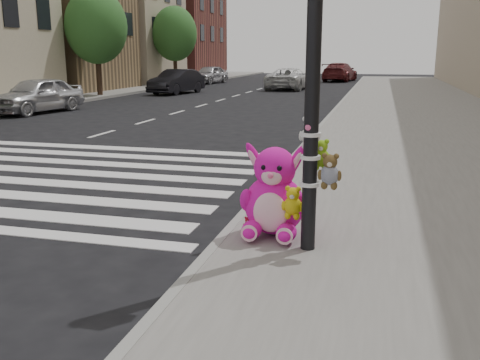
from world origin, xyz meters
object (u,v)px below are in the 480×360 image
(pink_bunny, at_px, (274,198))
(signal_pole, at_px, (313,101))
(red_teddy, at_px, (248,224))
(car_dark_far, at_px, (177,82))
(car_silver_far, at_px, (37,95))
(car_white_near, at_px, (289,79))

(pink_bunny, bearing_deg, signal_pole, -36.76)
(signal_pole, distance_m, red_teddy, 1.80)
(red_teddy, height_order, car_dark_far, car_dark_far)
(signal_pole, relative_size, car_silver_far, 0.97)
(signal_pole, bearing_deg, pink_bunny, 143.55)
(red_teddy, xyz_separation_m, car_dark_far, (-10.03, 23.39, 0.47))
(car_silver_far, xyz_separation_m, car_white_near, (7.27, 16.46, -0.02))
(signal_pole, relative_size, car_white_near, 0.81)
(car_dark_far, bearing_deg, red_teddy, -56.79)
(red_teddy, bearing_deg, car_dark_far, 105.00)
(car_silver_far, height_order, car_dark_far, car_silver_far)
(red_teddy, distance_m, car_white_near, 29.12)
(signal_pole, bearing_deg, car_dark_far, 114.50)
(car_dark_far, xyz_separation_m, car_white_near, (5.71, 5.40, -0.01))
(signal_pole, distance_m, pink_bunny, 1.32)
(red_teddy, bearing_deg, car_white_near, 90.33)
(car_silver_far, bearing_deg, red_teddy, -38.07)
(signal_pole, xyz_separation_m, car_white_near, (-5.14, 29.20, -1.10))
(pink_bunny, distance_m, car_white_near, 29.22)
(signal_pole, bearing_deg, car_silver_far, 134.26)
(car_white_near, bearing_deg, car_dark_far, 47.53)
(car_silver_far, distance_m, car_white_near, 18.00)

